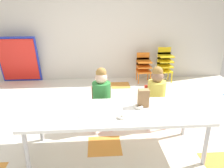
% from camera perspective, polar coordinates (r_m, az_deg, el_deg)
% --- Properties ---
extents(ground_plane, '(6.25, 4.80, 0.02)m').
position_cam_1_polar(ground_plane, '(3.35, -2.41, -11.40)').
color(ground_plane, silver).
extents(back_wall, '(6.25, 0.10, 2.48)m').
position_cam_1_polar(back_wall, '(5.28, -3.39, 14.57)').
color(back_wall, beige).
rests_on(back_wall, ground_plane).
extents(craft_table, '(2.12, 0.74, 0.56)m').
position_cam_1_polar(craft_table, '(2.60, 1.14, -7.93)').
color(craft_table, white).
rests_on(craft_table, ground_plane).
extents(seated_child_near_camera, '(0.34, 0.34, 0.92)m').
position_cam_1_polar(seated_child_near_camera, '(3.12, -2.77, -2.29)').
color(seated_child_near_camera, red).
rests_on(seated_child_near_camera, ground_plane).
extents(seated_child_middle_seat, '(0.32, 0.32, 0.92)m').
position_cam_1_polar(seated_child_middle_seat, '(3.23, 11.49, -1.86)').
color(seated_child_middle_seat, red).
rests_on(seated_child_middle_seat, ground_plane).
extents(kid_chair_orange_stack, '(0.32, 0.30, 0.68)m').
position_cam_1_polar(kid_chair_orange_stack, '(5.19, 8.24, 4.85)').
color(kid_chair_orange_stack, orange).
rests_on(kid_chair_orange_stack, ground_plane).
extents(kid_chair_yellow_stack, '(0.32, 0.30, 0.80)m').
position_cam_1_polar(kid_chair_yellow_stack, '(5.31, 13.62, 5.50)').
color(kid_chair_yellow_stack, yellow).
rests_on(kid_chair_yellow_stack, ground_plane).
extents(folded_activity_table, '(0.90, 0.29, 1.09)m').
position_cam_1_polar(folded_activity_table, '(5.50, -23.18, 5.81)').
color(folded_activity_table, '#1E33BF').
rests_on(folded_activity_table, ground_plane).
extents(paper_bag_brown, '(0.13, 0.09, 0.22)m').
position_cam_1_polar(paper_bag_brown, '(2.68, 8.19, -3.64)').
color(paper_bag_brown, '#9E754C').
rests_on(paper_bag_brown, craft_table).
extents(paper_plate_near_edge, '(0.18, 0.18, 0.01)m').
position_cam_1_polar(paper_plate_near_edge, '(2.43, 2.41, -8.95)').
color(paper_plate_near_edge, white).
rests_on(paper_plate_near_edge, craft_table).
extents(paper_plate_center_table, '(0.18, 0.18, 0.01)m').
position_cam_1_polar(paper_plate_center_table, '(2.52, -7.11, -7.94)').
color(paper_plate_center_table, white).
rests_on(paper_plate_center_table, craft_table).
extents(donut_powdered_on_plate, '(0.10, 0.10, 0.03)m').
position_cam_1_polar(donut_powdered_on_plate, '(2.42, 2.42, -8.56)').
color(donut_powdered_on_plate, white).
rests_on(donut_powdered_on_plate, craft_table).
extents(donut_powdered_loose, '(0.12, 0.12, 0.04)m').
position_cam_1_polar(donut_powdered_loose, '(2.67, 6.90, -5.87)').
color(donut_powdered_loose, white).
rests_on(donut_powdered_loose, craft_table).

